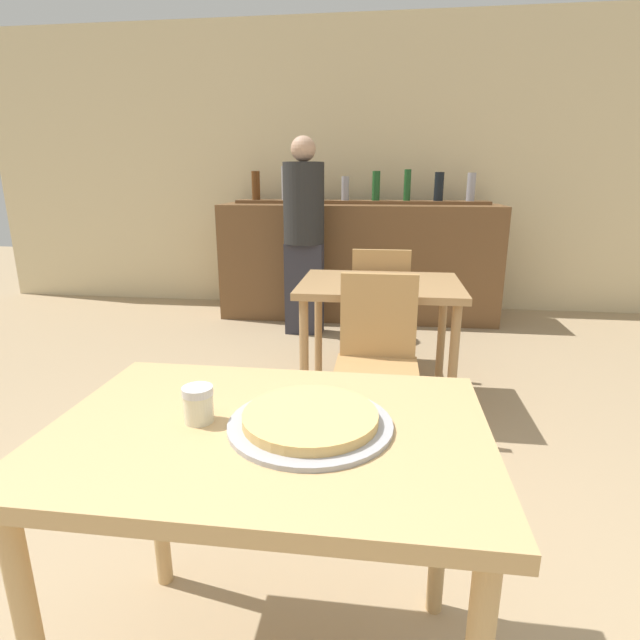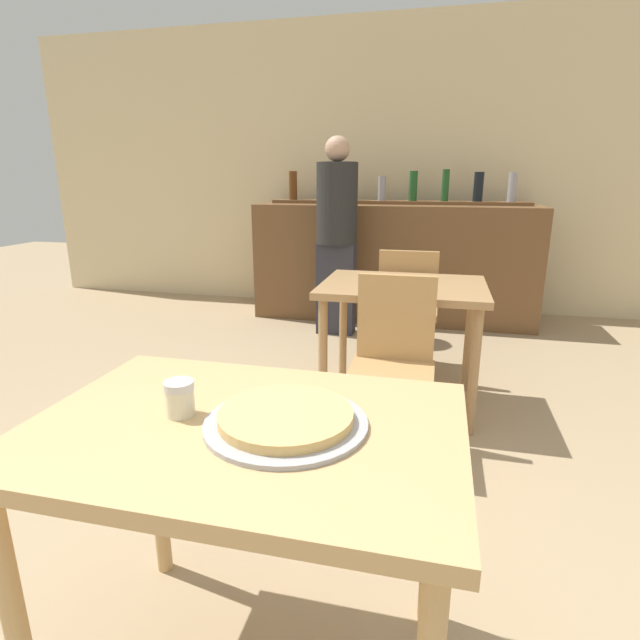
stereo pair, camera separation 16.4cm
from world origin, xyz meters
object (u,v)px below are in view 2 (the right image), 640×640
chair_far_side_front (393,355)px  person_standing (337,231)px  pizza_tray (286,419)px  chair_far_side_back (408,303)px  cheese_shaker (179,399)px

chair_far_side_front → person_standing: 2.01m
chair_far_side_front → pizza_tray: bearing=-96.0°
chair_far_side_back → cheese_shaker: (-0.40, -2.35, 0.31)m
chair_far_side_back → pizza_tray: bearing=86.7°
chair_far_side_back → cheese_shaker: chair_far_side_back is taller
person_standing → chair_far_side_front: bearing=-70.4°
pizza_tray → chair_far_side_back: bearing=86.7°
chair_far_side_back → cheese_shaker: size_ratio=9.99×
pizza_tray → cheese_shaker: size_ratio=4.38×
pizza_tray → person_standing: person_standing is taller
cheese_shaker → person_standing: (-0.26, 3.16, 0.08)m
pizza_tray → cheese_shaker: cheese_shaker is taller
chair_far_side_front → chair_far_side_back: 1.05m
chair_far_side_back → pizza_tray: (-0.13, -2.34, 0.29)m
chair_far_side_back → person_standing: 1.11m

